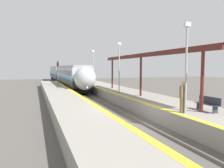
% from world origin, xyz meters
% --- Properties ---
extents(ground_plane, '(120.00, 120.00, 0.00)m').
position_xyz_m(ground_plane, '(0.00, 0.00, 0.00)').
color(ground_plane, '#56514C').
extents(rail_left, '(0.08, 90.00, 0.15)m').
position_xyz_m(rail_left, '(-0.72, 0.00, 0.07)').
color(rail_left, slate).
rests_on(rail_left, ground_plane).
extents(rail_right, '(0.08, 90.00, 0.15)m').
position_xyz_m(rail_right, '(0.72, 0.00, 0.07)').
color(rail_right, slate).
rests_on(rail_right, ground_plane).
extents(train, '(2.80, 44.71, 3.99)m').
position_xyz_m(train, '(0.00, 34.40, 2.28)').
color(train, black).
rests_on(train, ground_plane).
extents(platform_right, '(4.15, 64.00, 1.05)m').
position_xyz_m(platform_right, '(3.76, 0.00, 0.52)').
color(platform_right, gray).
rests_on(platform_right, ground_plane).
extents(platform_left, '(3.11, 64.00, 1.05)m').
position_xyz_m(platform_left, '(-3.24, 0.00, 0.52)').
color(platform_left, gray).
rests_on(platform_left, ground_plane).
extents(platform_bench, '(0.44, 1.75, 0.89)m').
position_xyz_m(platform_bench, '(4.05, -2.47, 1.52)').
color(platform_bench, '#2D333D').
rests_on(platform_bench, platform_right).
extents(person_waiting, '(0.36, 0.24, 1.82)m').
position_xyz_m(person_waiting, '(2.33, -2.31, 1.99)').
color(person_waiting, '#7F6647').
rests_on(person_waiting, platform_right).
extents(railway_signal, '(0.28, 0.28, 4.59)m').
position_xyz_m(railway_signal, '(-2.51, 20.98, 2.79)').
color(railway_signal, '#59595E').
rests_on(railway_signal, ground_plane).
extents(lamppost_near, '(0.36, 0.20, 5.20)m').
position_xyz_m(lamppost_near, '(2.36, -2.50, 4.02)').
color(lamppost_near, '#9E9EA3').
rests_on(lamppost_near, platform_right).
extents(lamppost_mid, '(0.36, 0.20, 5.20)m').
position_xyz_m(lamppost_mid, '(2.36, 8.04, 4.02)').
color(lamppost_mid, '#9E9EA3').
rests_on(lamppost_mid, platform_right).
extents(lamppost_far, '(0.36, 0.20, 5.20)m').
position_xyz_m(lamppost_far, '(2.36, 18.57, 4.02)').
color(lamppost_far, '#9E9EA3').
rests_on(lamppost_far, platform_right).
extents(station_canopy, '(2.02, 18.86, 3.95)m').
position_xyz_m(station_canopy, '(4.08, 5.40, 4.74)').
color(station_canopy, '#511E19').
rests_on(station_canopy, platform_right).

